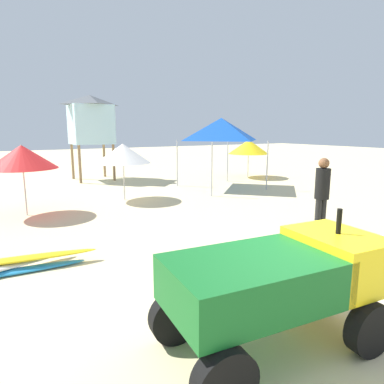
{
  "coord_description": "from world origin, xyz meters",
  "views": [
    {
      "loc": [
        -3.34,
        -2.88,
        2.41
      ],
      "look_at": [
        0.02,
        2.82,
        1.18
      ],
      "focal_mm": 31.84,
      "sensor_mm": 36.0,
      "label": 1
    }
  ],
  "objects_px": {
    "surfboard_pile": "(11,266)",
    "lifeguard_near_left": "(322,191)",
    "utility_cart": "(282,279)",
    "lifeguard_tower": "(91,120)",
    "beach_umbrella_mid": "(22,157)",
    "beach_umbrella_left": "(123,153)",
    "beach_umbrella_far": "(249,147)",
    "popup_canopy": "(221,129)"
  },
  "relations": [
    {
      "from": "lifeguard_near_left",
      "to": "beach_umbrella_mid",
      "type": "height_order",
      "value": "beach_umbrella_mid"
    },
    {
      "from": "utility_cart",
      "to": "lifeguard_tower",
      "type": "xyz_separation_m",
      "value": [
        1.54,
        13.92,
        2.06
      ]
    },
    {
      "from": "surfboard_pile",
      "to": "beach_umbrella_left",
      "type": "relative_size",
      "value": 1.41
    },
    {
      "from": "lifeguard_near_left",
      "to": "beach_umbrella_far",
      "type": "bearing_deg",
      "value": 60.04
    },
    {
      "from": "lifeguard_tower",
      "to": "beach_umbrella_mid",
      "type": "bearing_deg",
      "value": -119.92
    },
    {
      "from": "lifeguard_near_left",
      "to": "lifeguard_tower",
      "type": "relative_size",
      "value": 0.45
    },
    {
      "from": "beach_umbrella_left",
      "to": "lifeguard_near_left",
      "type": "bearing_deg",
      "value": -67.77
    },
    {
      "from": "beach_umbrella_far",
      "to": "lifeguard_tower",
      "type": "bearing_deg",
      "value": 155.81
    },
    {
      "from": "beach_umbrella_mid",
      "to": "utility_cart",
      "type": "bearing_deg",
      "value": -76.54
    },
    {
      "from": "beach_umbrella_left",
      "to": "surfboard_pile",
      "type": "bearing_deg",
      "value": -127.53
    },
    {
      "from": "surfboard_pile",
      "to": "utility_cart",
      "type": "bearing_deg",
      "value": -56.2
    },
    {
      "from": "lifeguard_tower",
      "to": "beach_umbrella_far",
      "type": "relative_size",
      "value": 1.97
    },
    {
      "from": "surfboard_pile",
      "to": "lifeguard_tower",
      "type": "xyz_separation_m",
      "value": [
        4.04,
        10.18,
        2.73
      ]
    },
    {
      "from": "lifeguard_tower",
      "to": "lifeguard_near_left",
      "type": "bearing_deg",
      "value": -79.29
    },
    {
      "from": "popup_canopy",
      "to": "beach_umbrella_left",
      "type": "height_order",
      "value": "popup_canopy"
    },
    {
      "from": "utility_cart",
      "to": "beach_umbrella_far",
      "type": "height_order",
      "value": "beach_umbrella_far"
    },
    {
      "from": "surfboard_pile",
      "to": "popup_canopy",
      "type": "relative_size",
      "value": 0.95
    },
    {
      "from": "surfboard_pile",
      "to": "beach_umbrella_left",
      "type": "distance_m",
      "value": 6.27
    },
    {
      "from": "beach_umbrella_far",
      "to": "lifeguard_near_left",
      "type": "bearing_deg",
      "value": -119.96
    },
    {
      "from": "utility_cart",
      "to": "lifeguard_near_left",
      "type": "xyz_separation_m",
      "value": [
        3.7,
        2.48,
        0.25
      ]
    },
    {
      "from": "popup_canopy",
      "to": "beach_umbrella_mid",
      "type": "xyz_separation_m",
      "value": [
        -7.4,
        -1.01,
        -0.74
      ]
    },
    {
      "from": "utility_cart",
      "to": "beach_umbrella_left",
      "type": "xyz_separation_m",
      "value": [
        1.21,
        8.58,
        0.82
      ]
    },
    {
      "from": "utility_cart",
      "to": "surfboard_pile",
      "type": "xyz_separation_m",
      "value": [
        -2.51,
        3.74,
        -0.66
      ]
    },
    {
      "from": "lifeguard_tower",
      "to": "beach_umbrella_left",
      "type": "bearing_deg",
      "value": -93.53
    },
    {
      "from": "utility_cart",
      "to": "popup_canopy",
      "type": "bearing_deg",
      "value": 58.44
    },
    {
      "from": "surfboard_pile",
      "to": "beach_umbrella_mid",
      "type": "height_order",
      "value": "beach_umbrella_mid"
    },
    {
      "from": "lifeguard_near_left",
      "to": "popup_canopy",
      "type": "distance_m",
      "value": 6.86
    },
    {
      "from": "lifeguard_tower",
      "to": "surfboard_pile",
      "type": "bearing_deg",
      "value": -111.67
    },
    {
      "from": "utility_cart",
      "to": "surfboard_pile",
      "type": "distance_m",
      "value": 4.55
    },
    {
      "from": "lifeguard_near_left",
      "to": "beach_umbrella_mid",
      "type": "distance_m",
      "value": 7.85
    },
    {
      "from": "lifeguard_near_left",
      "to": "utility_cart",
      "type": "bearing_deg",
      "value": -146.21
    },
    {
      "from": "beach_umbrella_far",
      "to": "utility_cart",
      "type": "bearing_deg",
      "value": -128.2
    },
    {
      "from": "surfboard_pile",
      "to": "lifeguard_near_left",
      "type": "xyz_separation_m",
      "value": [
        6.21,
        -1.27,
        0.91
      ]
    },
    {
      "from": "lifeguard_tower",
      "to": "beach_umbrella_left",
      "type": "xyz_separation_m",
      "value": [
        -0.33,
        -5.34,
        -1.25
      ]
    },
    {
      "from": "surfboard_pile",
      "to": "lifeguard_near_left",
      "type": "relative_size",
      "value": 1.53
    },
    {
      "from": "utility_cart",
      "to": "lifeguard_near_left",
      "type": "relative_size",
      "value": 1.48
    },
    {
      "from": "utility_cart",
      "to": "lifeguard_tower",
      "type": "bearing_deg",
      "value": 83.7
    },
    {
      "from": "lifeguard_near_left",
      "to": "beach_umbrella_left",
      "type": "distance_m",
      "value": 6.62
    },
    {
      "from": "popup_canopy",
      "to": "beach_umbrella_mid",
      "type": "distance_m",
      "value": 7.51
    },
    {
      "from": "utility_cart",
      "to": "lifeguard_tower",
      "type": "distance_m",
      "value": 14.16
    },
    {
      "from": "beach_umbrella_mid",
      "to": "beach_umbrella_far",
      "type": "bearing_deg",
      "value": 15.32
    },
    {
      "from": "utility_cart",
      "to": "beach_umbrella_far",
      "type": "relative_size",
      "value": 1.32
    }
  ]
}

